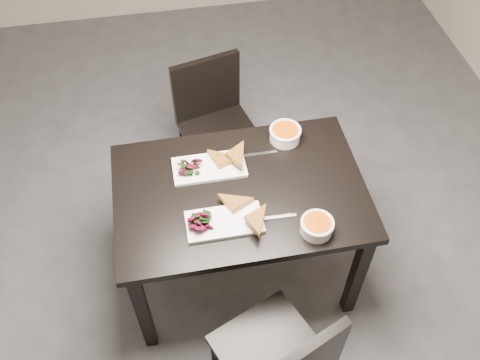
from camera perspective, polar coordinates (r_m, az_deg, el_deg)
The scene contains 13 objects.
ground at distance 3.25m, azimuth -6.41°, elevation -6.61°, with size 5.00×5.00×0.00m, color #47474C.
table at distance 2.59m, azimuth -0.00°, elevation -2.38°, with size 1.20×0.80×0.75m.
chair_far at distance 3.22m, azimuth -2.77°, elevation 6.59°, with size 0.51×0.51×0.85m.
plate_near at distance 2.39m, azimuth -1.70°, elevation -4.56°, with size 0.35×0.17×0.02m, color white.
sandwich_near at distance 2.37m, azimuth -0.22°, elevation -3.52°, with size 0.17×0.13×0.06m, color #A46B22, non-canonical shape.
salad_near at distance 2.35m, azimuth -4.12°, elevation -4.45°, with size 0.11×0.10×0.05m, color black, non-canonical shape.
soup_bowl_near at distance 2.36m, azimuth 8.33°, elevation -4.91°, with size 0.15×0.15×0.07m.
cutlery_near at distance 2.41m, azimuth 4.01°, elevation -4.00°, with size 0.18×0.02×0.00m, color silver.
plate_far at distance 2.59m, azimuth -3.35°, elevation 1.36°, with size 0.36×0.18×0.02m, color white.
sandwich_far at distance 2.56m, azimuth -1.89°, elevation 1.87°, with size 0.18×0.13×0.06m, color #A46B22, non-canonical shape.
salad_far at distance 2.56m, azimuth -5.59°, elevation 1.54°, with size 0.11×0.10×0.05m, color black, non-canonical shape.
soup_bowl_far at distance 2.71m, azimuth 4.90°, elevation 5.05°, with size 0.16×0.16×0.07m.
cutlery_far at distance 2.66m, azimuth 2.07°, elevation 2.86°, with size 0.18×0.02×0.00m, color silver.
Camera 1 is at (0.04, -1.79, 2.71)m, focal length 39.48 mm.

